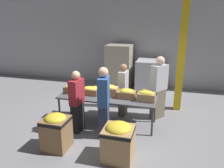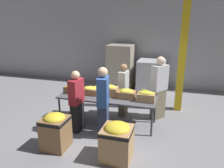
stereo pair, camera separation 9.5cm
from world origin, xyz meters
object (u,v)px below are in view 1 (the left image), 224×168
at_px(donation_bin_1, 118,140).
at_px(pallet_stack_0, 119,67).
at_px(banana_box_2, 109,90).
at_px(pallet_stack_1, 150,76).
at_px(volunteer_2, 123,90).
at_px(banana_box_1, 91,90).
at_px(donation_bin_0, 56,130).
at_px(volunteer_1, 104,103).
at_px(banana_box_0, 73,89).
at_px(volunteer_0, 159,88).
at_px(volunteer_3, 77,102).
at_px(support_pillar, 182,45).
at_px(sorting_table, 107,98).
at_px(banana_box_3, 126,93).
at_px(banana_box_4, 146,96).

xyz_separation_m(donation_bin_1, pallet_stack_0, (-1.09, 4.60, 0.44)).
distance_m(banana_box_2, pallet_stack_1, 2.98).
bearing_deg(volunteer_2, banana_box_2, -24.38).
bearing_deg(banana_box_1, donation_bin_0, -99.27).
relative_size(volunteer_2, pallet_stack_0, 0.88).
relative_size(volunteer_1, donation_bin_1, 2.15).
distance_m(banana_box_1, banana_box_2, 0.50).
bearing_deg(banana_box_0, volunteer_0, 16.14).
relative_size(volunteer_1, volunteer_3, 1.09).
bearing_deg(volunteer_0, volunteer_3, -17.84).
height_order(banana_box_2, volunteer_3, volunteer_3).
xyz_separation_m(donation_bin_1, support_pillar, (1.17, 2.95, 1.58)).
height_order(volunteer_1, pallet_stack_1, volunteer_1).
height_order(volunteer_2, pallet_stack_1, volunteer_2).
xyz_separation_m(volunteer_2, support_pillar, (1.54, 0.88, 1.24)).
distance_m(sorting_table, volunteer_0, 1.47).
relative_size(donation_bin_0, donation_bin_1, 1.02).
distance_m(banana_box_3, pallet_stack_0, 3.23).
relative_size(donation_bin_0, pallet_stack_1, 0.66).
xyz_separation_m(banana_box_0, donation_bin_0, (0.29, -1.49, -0.45)).
height_order(donation_bin_0, pallet_stack_1, pallet_stack_1).
distance_m(banana_box_2, volunteer_0, 1.40).
bearing_deg(volunteer_3, volunteer_1, -88.87).
distance_m(volunteer_2, support_pillar, 2.17).
bearing_deg(volunteer_0, donation_bin_0, -5.91).
height_order(banana_box_1, volunteer_0, volunteer_0).
xyz_separation_m(banana_box_1, pallet_stack_0, (0.04, 3.10, -0.01)).
relative_size(sorting_table, pallet_stack_1, 2.10).
height_order(sorting_table, pallet_stack_1, pallet_stack_1).
xyz_separation_m(banana_box_3, volunteer_0, (0.77, 0.65, -0.00)).
bearing_deg(banana_box_0, donation_bin_0, -78.99).
bearing_deg(donation_bin_0, volunteer_0, 47.17).
height_order(banana_box_3, pallet_stack_0, pallet_stack_0).
relative_size(banana_box_1, pallet_stack_1, 0.34).
height_order(sorting_table, volunteer_1, volunteer_1).
relative_size(donation_bin_0, pallet_stack_0, 0.47).
bearing_deg(banana_box_2, pallet_stack_0, 98.47).
bearing_deg(volunteer_0, banana_box_3, -13.07).
height_order(sorting_table, donation_bin_0, donation_bin_0).
relative_size(banana_box_0, banana_box_3, 1.00).
bearing_deg(pallet_stack_1, banana_box_4, -85.97).
relative_size(banana_box_0, pallet_stack_0, 0.26).
height_order(donation_bin_1, pallet_stack_0, pallet_stack_0).
bearing_deg(pallet_stack_1, support_pillar, -54.91).
bearing_deg(volunteer_2, banana_box_3, 23.81).
xyz_separation_m(banana_box_4, support_pillar, (0.81, 1.53, 1.10)).
distance_m(volunteer_1, volunteer_2, 1.31).
distance_m(volunteer_0, volunteer_3, 2.29).
bearing_deg(sorting_table, support_pillar, 39.27).
bearing_deg(banana_box_1, volunteer_0, 20.61).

